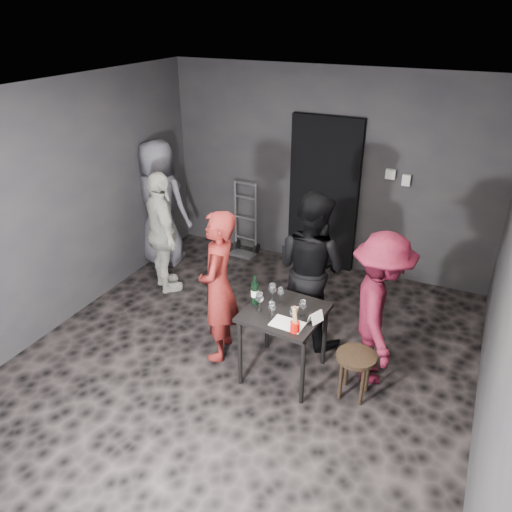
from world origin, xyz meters
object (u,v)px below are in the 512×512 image
at_px(hand_truck, 245,240).
at_px(bystander_cream, 162,230).
at_px(wine_bottle, 255,293).
at_px(tasting_table, 284,319).
at_px(stool, 356,362).
at_px(man_maroon, 379,307).
at_px(server_red, 218,281).
at_px(woman_black, 311,258).
at_px(bystander_grey, 159,193).
at_px(breadstick_cup, 295,320).

xyz_separation_m(hand_truck, bystander_cream, (-0.47, -1.37, 0.63)).
xyz_separation_m(hand_truck, wine_bottle, (1.25, -2.29, 0.66)).
xyz_separation_m(tasting_table, stool, (0.73, -0.00, -0.27)).
relative_size(tasting_table, man_maroon, 0.46).
distance_m(server_red, woman_black, 1.02).
height_order(hand_truck, server_red, server_red).
height_order(hand_truck, stool, hand_truck).
relative_size(tasting_table, bystander_grey, 0.36).
height_order(woman_black, bystander_grey, bystander_grey).
xyz_separation_m(tasting_table, woman_black, (-0.00, 0.73, 0.32)).
bearing_deg(breadstick_cup, hand_truck, 124.77).
height_order(bystander_cream, wine_bottle, bystander_cream).
distance_m(hand_truck, breadstick_cup, 3.18).
distance_m(bystander_cream, bystander_grey, 0.82).
xyz_separation_m(hand_truck, man_maroon, (2.38, -1.93, 0.61)).
height_order(stool, server_red, server_red).
xyz_separation_m(stool, server_red, (-1.47, 0.04, 0.50)).
xyz_separation_m(tasting_table, bystander_cream, (-2.03, 0.91, 0.18)).
relative_size(woman_black, bystander_grey, 0.93).
bearing_deg(woman_black, breadstick_cup, 120.65).
distance_m(bystander_grey, wine_bottle, 2.70).
distance_m(tasting_table, bystander_cream, 2.23).
bearing_deg(wine_bottle, bystander_cream, 151.95).
height_order(stool, breadstick_cup, breadstick_cup).
relative_size(server_red, bystander_grey, 0.84).
distance_m(man_maroon, breadstick_cup, 0.87).
height_order(stool, woman_black, woman_black).
xyz_separation_m(server_red, man_maroon, (1.56, 0.32, -0.07)).
bearing_deg(bystander_grey, server_red, 139.76).
bearing_deg(bystander_grey, breadstick_cup, 146.57).
distance_m(server_red, bystander_grey, 2.34).
bearing_deg(man_maroon, stool, 148.12).
height_order(man_maroon, breadstick_cup, man_maroon).
distance_m(stool, wine_bottle, 1.15).
xyz_separation_m(man_maroon, wine_bottle, (-1.13, -0.35, 0.05)).
height_order(man_maroon, bystander_grey, bystander_grey).
distance_m(tasting_table, bystander_grey, 2.97).
bearing_deg(breadstick_cup, bystander_grey, 146.11).
bearing_deg(stool, woman_black, 134.96).
relative_size(woman_black, breadstick_cup, 7.15).
distance_m(tasting_table, man_maroon, 0.91).
bearing_deg(man_maroon, server_red, 83.98).
xyz_separation_m(hand_truck, breadstick_cup, (1.77, -2.55, 0.67)).
xyz_separation_m(bystander_grey, wine_bottle, (2.20, -1.56, -0.18)).
distance_m(tasting_table, wine_bottle, 0.38).
distance_m(stool, breadstick_cup, 0.76).
distance_m(stool, man_maroon, 0.56).
relative_size(man_maroon, bystander_grey, 0.78).
relative_size(bystander_grey, wine_bottle, 6.79).
xyz_separation_m(hand_truck, tasting_table, (1.56, -2.28, 0.45)).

